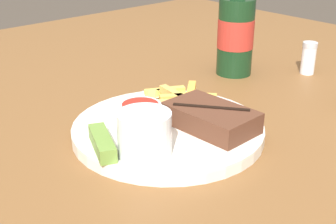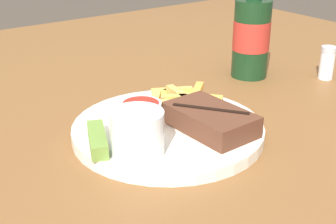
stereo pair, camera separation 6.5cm
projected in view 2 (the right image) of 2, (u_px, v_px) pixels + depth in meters
dining_table at (168, 166)px, 0.72m from camera, size 1.58×1.67×0.74m
dinner_plate at (168, 130)px, 0.69m from camera, size 0.28×0.28×0.02m
steak_portion at (210, 119)px, 0.67m from camera, size 0.13×0.08×0.03m
fries_pile at (177, 100)px, 0.75m from camera, size 0.11×0.14×0.02m
coleslaw_cup at (137, 131)px, 0.59m from camera, size 0.07×0.07×0.06m
dipping_sauce_cup at (141, 112)px, 0.69m from camera, size 0.06×0.06×0.03m
pickle_spear at (96, 139)px, 0.62m from camera, size 0.09×0.05×0.02m
fork_utensil at (159, 104)px, 0.75m from camera, size 0.13×0.07×0.00m
beer_bottle at (252, 33)px, 0.91m from camera, size 0.07×0.07×0.24m
salt_shaker at (327, 63)px, 0.91m from camera, size 0.03×0.03×0.07m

